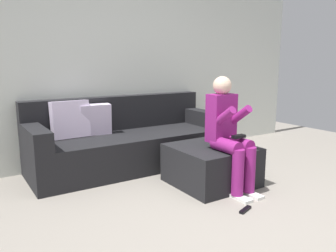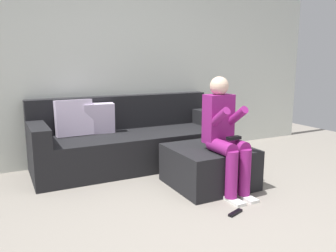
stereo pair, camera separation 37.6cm
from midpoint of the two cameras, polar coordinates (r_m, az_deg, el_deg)
The scene contains 6 objects.
ground_plane at distance 2.84m, azimuth 13.38°, elevation -16.70°, with size 8.23×8.23×0.00m, color gray.
wall_back at distance 4.55m, azimuth -5.56°, elevation 10.61°, with size 6.33×0.10×2.57m, color silver.
couch_sectional at distance 4.25m, azimuth -3.93°, elevation -2.59°, with size 2.41×0.86×0.86m.
ottoman at distance 3.64m, azimuth 9.90°, elevation -6.75°, with size 0.80×0.79×0.42m, color black.
person_seated at distance 3.39m, azimuth 12.80°, elevation -1.18°, with size 0.29×0.61×1.15m.
remote_near_ottoman at distance 3.10m, azimuth 14.85°, elevation -14.07°, with size 0.17×0.04×0.02m, color black.
Camera 2 is at (-1.51, -1.99, 1.30)m, focal length 36.07 mm.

